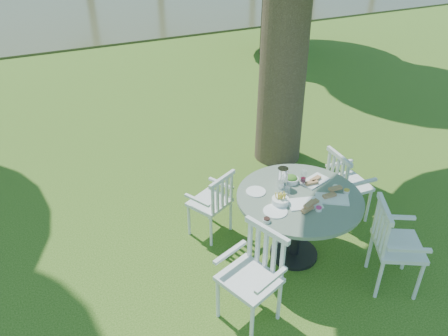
% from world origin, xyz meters
% --- Properties ---
extents(ground, '(140.00, 140.00, 0.00)m').
position_xyz_m(ground, '(0.00, 0.00, 0.00)').
color(ground, '#22430D').
rests_on(ground, ground).
extents(table, '(1.38, 1.38, 0.85)m').
position_xyz_m(table, '(0.49, -0.68, 0.68)').
color(table, black).
rests_on(table, ground).
extents(chair_ne, '(0.49, 0.52, 0.97)m').
position_xyz_m(chair_ne, '(1.42, -0.32, 0.57)').
color(chair_ne, silver).
rests_on(chair_ne, ground).
extents(chair_nw, '(0.59, 0.58, 0.89)m').
position_xyz_m(chair_nw, '(-0.19, 0.05, 0.52)').
color(chair_nw, silver).
rests_on(chair_nw, ground).
extents(chair_sw, '(0.63, 0.65, 1.02)m').
position_xyz_m(chair_sw, '(-0.34, -1.22, 0.60)').
color(chair_sw, silver).
rests_on(chair_sw, ground).
extents(chair_se, '(0.67, 0.68, 1.02)m').
position_xyz_m(chair_se, '(1.11, -1.46, 0.60)').
color(chair_se, silver).
rests_on(chair_se, ground).
extents(tableware, '(1.13, 0.77, 0.24)m').
position_xyz_m(tableware, '(0.44, -0.60, 0.90)').
color(tableware, white).
rests_on(tableware, table).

